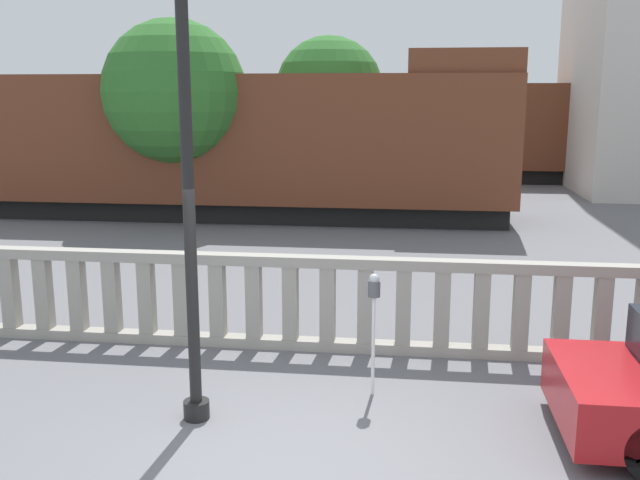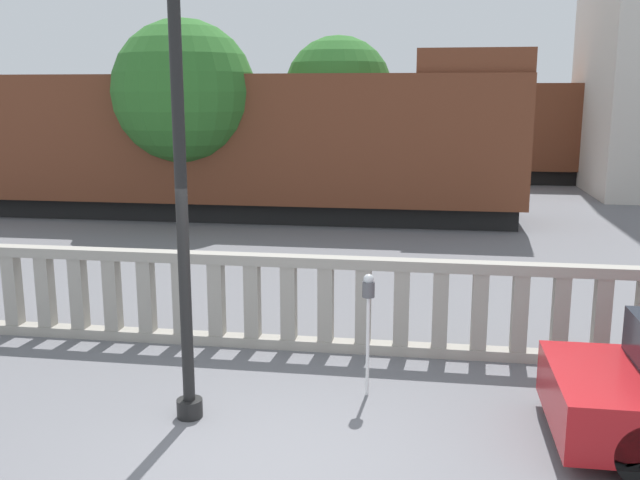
{
  "view_description": "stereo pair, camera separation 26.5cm",
  "coord_description": "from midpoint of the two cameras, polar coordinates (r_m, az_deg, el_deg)",
  "views": [
    {
      "loc": [
        1.07,
        -5.97,
        3.45
      ],
      "look_at": [
        -0.23,
        4.21,
        1.32
      ],
      "focal_mm": 40.0,
      "sensor_mm": 36.0,
      "label": 1
    },
    {
      "loc": [
        1.34,
        -5.94,
        3.45
      ],
      "look_at": [
        -0.23,
        4.21,
        1.32
      ],
      "focal_mm": 40.0,
      "sensor_mm": 36.0,
      "label": 2
    }
  ],
  "objects": [
    {
      "name": "train_far",
      "position": [
        29.26,
        0.36,
        8.83
      ],
      "size": [
        28.69,
        2.69,
        4.4
      ],
      "color": "black",
      "rests_on": "ground"
    },
    {
      "name": "tree_right",
      "position": [
        20.01,
        0.35,
        11.78
      ],
      "size": [
        2.96,
        2.96,
        4.99
      ],
      "color": "brown",
      "rests_on": "ground"
    },
    {
      "name": "parking_meter",
      "position": [
        8.13,
        3.4,
        -4.96
      ],
      "size": [
        0.14,
        0.14,
        1.45
      ],
      "color": "silver",
      "rests_on": "ground"
    },
    {
      "name": "ground_plane",
      "position": [
        6.99,
        -3.77,
        -17.91
      ],
      "size": [
        160.0,
        160.0,
        0.0
      ],
      "primitive_type": "plane",
      "color": "slate"
    },
    {
      "name": "balustrade",
      "position": [
        9.66,
        -0.17,
        -5.13
      ],
      "size": [
        13.01,
        0.24,
        1.31
      ],
      "color": "#9E998E",
      "rests_on": "ground"
    },
    {
      "name": "lamppost",
      "position": [
        7.3,
        -11.87,
        12.68
      ],
      "size": [
        0.32,
        0.32,
        6.58
      ],
      "color": "black",
      "rests_on": "ground"
    },
    {
      "name": "train_near",
      "position": [
        20.66,
        -11.91,
        7.59
      ],
      "size": [
        19.02,
        3.05,
        4.53
      ],
      "color": "black",
      "rests_on": "ground"
    },
    {
      "name": "tree_left",
      "position": [
        19.5,
        -11.95,
        11.51
      ],
      "size": [
        3.77,
        3.77,
        5.37
      ],
      "color": "brown",
      "rests_on": "ground"
    }
  ]
}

